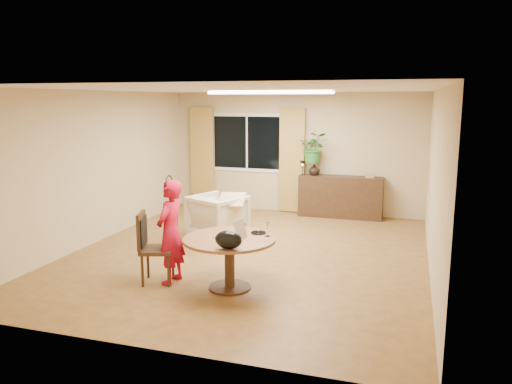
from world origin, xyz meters
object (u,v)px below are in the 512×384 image
(dining_table, at_px, (229,249))
(armchair, at_px, (218,216))
(sideboard, at_px, (340,197))
(child, at_px, (171,232))
(dining_chair, at_px, (157,248))

(dining_table, height_order, armchair, armchair)
(dining_table, xyz_separation_m, armchair, (-1.04, 2.22, -0.15))
(dining_table, xyz_separation_m, sideboard, (0.82, 4.50, -0.11))
(child, relative_size, sideboard, 0.81)
(dining_chair, bearing_deg, sideboard, 50.98)
(dining_table, relative_size, armchair, 1.39)
(dining_chair, bearing_deg, dining_table, -12.77)
(armchair, bearing_deg, dining_chair, 113.38)
(sideboard, bearing_deg, dining_chair, -111.73)
(dining_table, height_order, child, child)
(dining_table, bearing_deg, armchair, 115.18)
(armchair, distance_m, sideboard, 2.94)
(dining_chair, xyz_separation_m, child, (0.18, 0.06, 0.22))
(armchair, bearing_deg, child, 117.89)
(child, distance_m, sideboard, 4.81)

